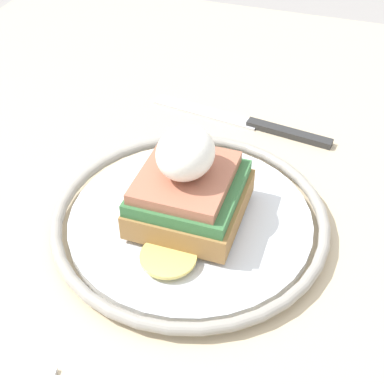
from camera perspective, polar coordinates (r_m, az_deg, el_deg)
The scene contains 4 objects.
dining_table at distance 0.56m, azimuth -1.24°, elevation -12.11°, with size 0.98×0.85×0.78m.
plate at distance 0.47m, azimuth 0.00°, elevation -2.51°, with size 0.24×0.24×0.02m.
sandwich at distance 0.44m, azimuth -0.29°, elevation 0.83°, with size 0.13×0.09×0.08m.
knife at distance 0.59m, azimuth 6.61°, elevation 7.20°, with size 0.04×0.21×0.01m.
Camera 1 is at (-0.32, -0.12, 1.11)m, focal length 50.00 mm.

